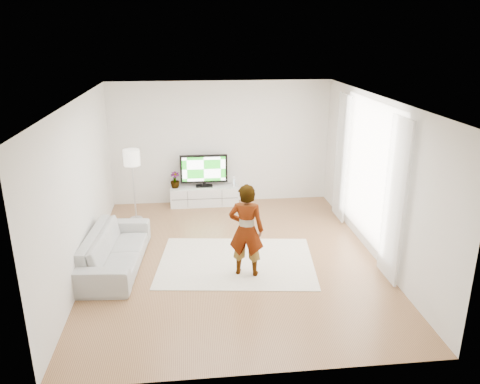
{
  "coord_description": "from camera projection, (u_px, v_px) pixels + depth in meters",
  "views": [
    {
      "loc": [
        -0.7,
        -7.45,
        3.83
      ],
      "look_at": [
        0.16,
        0.4,
        1.1
      ],
      "focal_mm": 35.0,
      "sensor_mm": 36.0,
      "label": 1
    }
  ],
  "objects": [
    {
      "name": "curtain_near",
      "position": [
        394.0,
        201.0,
        7.19
      ],
      "size": [
        0.04,
        0.7,
        2.6
      ],
      "primitive_type": "cube",
      "color": "white",
      "rests_on": "floor"
    },
    {
      "name": "sofa",
      "position": [
        115.0,
        249.0,
        7.93
      ],
      "size": [
        1.02,
        2.24,
        0.64
      ],
      "primitive_type": "imported",
      "rotation": [
        0.0,
        0.0,
        1.49
      ],
      "color": "#A5A6A1",
      "rests_on": "floor"
    },
    {
      "name": "media_console",
      "position": [
        205.0,
        196.0,
        10.81
      ],
      "size": [
        1.56,
        0.44,
        0.44
      ],
      "color": "silver",
      "rests_on": "floor"
    },
    {
      "name": "television",
      "position": [
        204.0,
        169.0,
        10.63
      ],
      "size": [
        1.07,
        0.21,
        0.75
      ],
      "color": "black",
      "rests_on": "media_console"
    },
    {
      "name": "game_console",
      "position": [
        234.0,
        181.0,
        10.77
      ],
      "size": [
        0.06,
        0.16,
        0.21
      ],
      "rotation": [
        0.0,
        0.0,
        -0.06
      ],
      "color": "white",
      "rests_on": "media_console"
    },
    {
      "name": "floor",
      "position": [
        234.0,
        258.0,
        8.32
      ],
      "size": [
        6.0,
        6.0,
        0.0
      ],
      "primitive_type": "plane",
      "color": "#A07748",
      "rests_on": "ground"
    },
    {
      "name": "wall_right",
      "position": [
        376.0,
        178.0,
        8.12
      ],
      "size": [
        0.02,
        6.0,
        2.8
      ],
      "primitive_type": "cube",
      "color": "silver",
      "rests_on": "floor"
    },
    {
      "name": "wall_back",
      "position": [
        221.0,
        143.0,
        10.68
      ],
      "size": [
        5.0,
        0.02,
        2.8
      ],
      "primitive_type": "cube",
      "color": "silver",
      "rests_on": "floor"
    },
    {
      "name": "wall_left",
      "position": [
        81.0,
        188.0,
        7.61
      ],
      "size": [
        0.02,
        6.0,
        2.8
      ],
      "primitive_type": "cube",
      "color": "silver",
      "rests_on": "floor"
    },
    {
      "name": "wall_front",
      "position": [
        259.0,
        268.0,
        5.05
      ],
      "size": [
        5.0,
        0.02,
        2.8
      ],
      "primitive_type": "cube",
      "color": "silver",
      "rests_on": "floor"
    },
    {
      "name": "ceiling",
      "position": [
        233.0,
        99.0,
        7.41
      ],
      "size": [
        6.0,
        6.0,
        0.0
      ],
      "primitive_type": "plane",
      "color": "white",
      "rests_on": "wall_back"
    },
    {
      "name": "floor_lamp",
      "position": [
        132.0,
        161.0,
        9.64
      ],
      "size": [
        0.34,
        0.34,
        1.52
      ],
      "color": "silver",
      "rests_on": "floor"
    },
    {
      "name": "rug",
      "position": [
        236.0,
        262.0,
        8.16
      ],
      "size": [
        2.88,
        2.22,
        0.01
      ],
      "primitive_type": "cube",
      "rotation": [
        0.0,
        0.0,
        -0.12
      ],
      "color": "silver",
      "rests_on": "floor"
    },
    {
      "name": "curtain_far",
      "position": [
        342.0,
        158.0,
        9.63
      ],
      "size": [
        0.04,
        0.7,
        2.6
      ],
      "primitive_type": "cube",
      "color": "white",
      "rests_on": "floor"
    },
    {
      "name": "potted_plant",
      "position": [
        175.0,
        180.0,
        10.61
      ],
      "size": [
        0.24,
        0.24,
        0.38
      ],
      "primitive_type": "imported",
      "rotation": [
        0.0,
        0.0,
        0.14
      ],
      "color": "#3F7238",
      "rests_on": "media_console"
    },
    {
      "name": "player",
      "position": [
        246.0,
        230.0,
        7.52
      ],
      "size": [
        0.65,
        0.51,
        1.56
      ],
      "primitive_type": "imported",
      "rotation": [
        0.0,
        0.0,
        2.88
      ],
      "color": "#334772",
      "rests_on": "rug"
    },
    {
      "name": "window",
      "position": [
        369.0,
        171.0,
        8.39
      ],
      "size": [
        0.01,
        2.6,
        2.5
      ],
      "primitive_type": "cube",
      "color": "white",
      "rests_on": "wall_right"
    }
  ]
}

